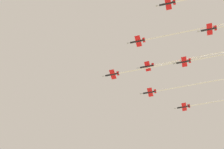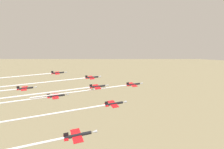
# 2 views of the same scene
# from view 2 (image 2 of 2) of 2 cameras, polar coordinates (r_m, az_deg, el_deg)

# --- Properties ---
(jet_lead) EXTENTS (47.82, 37.65, 2.15)m
(jet_lead) POSITION_cam_2_polar(r_m,az_deg,el_deg) (96.72, -2.96, -4.42)
(jet_lead) COLOR black
(jet_port_inner) EXTENTS (53.61, 42.18, 2.15)m
(jet_port_inner) POSITION_cam_2_polar(r_m,az_deg,el_deg) (110.82, -17.29, -2.04)
(jet_port_inner) COLOR black
(jet_starboard_inner) EXTENTS (59.75, 46.97, 2.15)m
(jet_starboard_inner) POSITION_cam_2_polar(r_m,az_deg,el_deg) (75.37, -17.93, -11.72)
(jet_starboard_inner) COLOR black
(jet_port_outer) EXTENTS (47.16, 37.13, 2.15)m
(jet_port_outer) POSITION_cam_2_polar(r_m,az_deg,el_deg) (92.52, -15.37, -5.03)
(jet_port_outer) COLOR black
(jet_starboard_outer) EXTENTS (47.84, 37.66, 2.15)m
(jet_starboard_outer) POSITION_cam_2_polar(r_m,az_deg,el_deg) (129.75, -24.87, -0.30)
(jet_starboard_outer) COLOR black
(jet_port_trail) EXTENTS (52.69, 41.45, 2.15)m
(jet_port_trail) POSITION_cam_2_polar(r_m,az_deg,el_deg) (94.81, -30.17, -7.65)
(jet_port_trail) COLOR black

